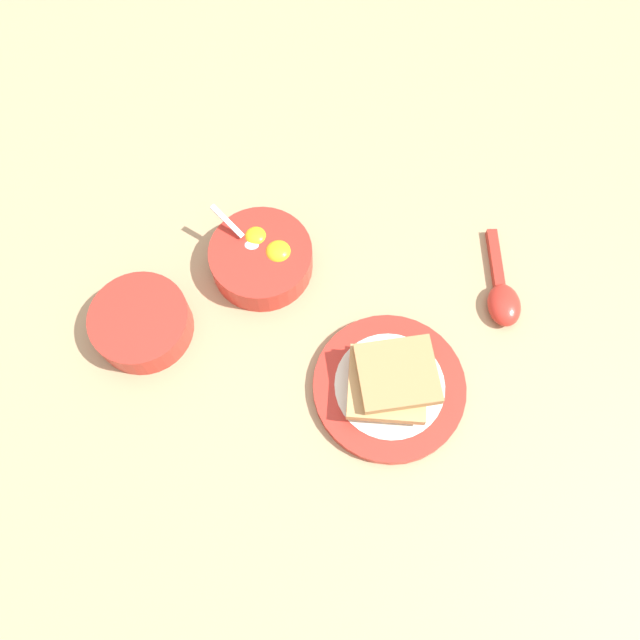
# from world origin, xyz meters

# --- Properties ---
(ground_plane) EXTENTS (3.00, 3.00, 0.00)m
(ground_plane) POSITION_xyz_m (0.00, 0.00, 0.00)
(ground_plane) COLOR tan
(egg_bowl) EXTENTS (0.14, 0.14, 0.07)m
(egg_bowl) POSITION_xyz_m (-0.08, 0.13, 0.02)
(egg_bowl) COLOR red
(egg_bowl) RESTS_ON ground_plane
(toast_plate) EXTENTS (0.19, 0.19, 0.02)m
(toast_plate) POSITION_xyz_m (0.08, -0.04, 0.01)
(toast_plate) COLOR red
(toast_plate) RESTS_ON ground_plane
(toast_sandwich) EXTENTS (0.11, 0.10, 0.04)m
(toast_sandwich) POSITION_xyz_m (0.08, -0.04, 0.04)
(toast_sandwich) COLOR tan
(toast_sandwich) RESTS_ON toast_plate
(soup_spoon) EXTENTS (0.05, 0.15, 0.03)m
(soup_spoon) POSITION_xyz_m (0.23, 0.08, 0.01)
(soup_spoon) COLOR red
(soup_spoon) RESTS_ON ground_plane
(congee_bowl) EXTENTS (0.13, 0.13, 0.04)m
(congee_bowl) POSITION_xyz_m (-0.23, 0.03, 0.02)
(congee_bowl) COLOR red
(congee_bowl) RESTS_ON ground_plane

